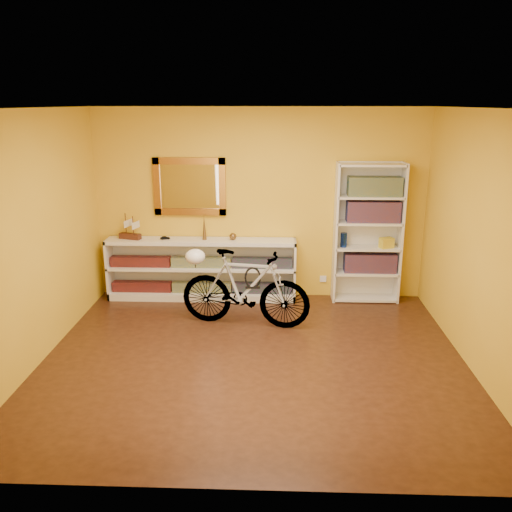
{
  "coord_description": "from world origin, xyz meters",
  "views": [
    {
      "loc": [
        0.22,
        -5.15,
        2.65
      ],
      "look_at": [
        0.0,
        0.7,
        0.95
      ],
      "focal_mm": 37.23,
      "sensor_mm": 36.0,
      "label": 1
    }
  ],
  "objects_px": {
    "bookcase": "(368,234)",
    "bicycle": "(245,288)",
    "helmet": "(195,257)",
    "console_unit": "(202,269)"
  },
  "relations": [
    {
      "from": "console_unit",
      "to": "bookcase",
      "type": "xyz_separation_m",
      "value": [
        2.26,
        0.03,
        0.52
      ]
    },
    {
      "from": "bicycle",
      "to": "helmet",
      "type": "height_order",
      "value": "bicycle"
    },
    {
      "from": "bookcase",
      "to": "bicycle",
      "type": "relative_size",
      "value": 1.17
    },
    {
      "from": "console_unit",
      "to": "bicycle",
      "type": "xyz_separation_m",
      "value": [
        0.66,
        -0.91,
        0.05
      ]
    },
    {
      "from": "console_unit",
      "to": "helmet",
      "type": "bearing_deg",
      "value": -86.92
    },
    {
      "from": "helmet",
      "to": "console_unit",
      "type": "bearing_deg",
      "value": 93.08
    },
    {
      "from": "console_unit",
      "to": "helmet",
      "type": "height_order",
      "value": "helmet"
    },
    {
      "from": "bicycle",
      "to": "helmet",
      "type": "distance_m",
      "value": 0.72
    },
    {
      "from": "bookcase",
      "to": "console_unit",
      "type": "bearing_deg",
      "value": -179.37
    },
    {
      "from": "console_unit",
      "to": "bookcase",
      "type": "relative_size",
      "value": 1.37
    }
  ]
}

